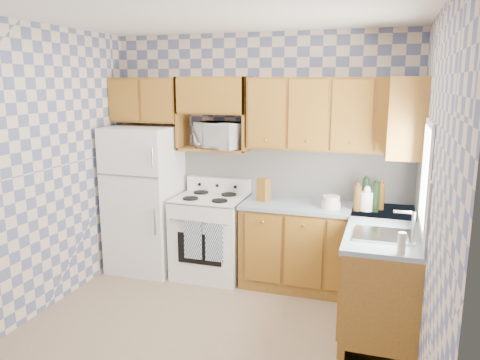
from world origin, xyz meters
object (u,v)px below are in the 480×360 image
at_px(refrigerator, 145,199).
at_px(microwave, 221,135).
at_px(stove_body, 210,237).
at_px(electric_kettle, 367,201).

relative_size(refrigerator, microwave, 3.21).
bearing_deg(refrigerator, stove_body, 1.78).
bearing_deg(stove_body, microwave, 62.22).
relative_size(stove_body, microwave, 1.72).
distance_m(stove_body, electric_kettle, 1.78).
xyz_separation_m(refrigerator, microwave, (0.89, 0.18, 0.75)).
distance_m(stove_body, microwave, 1.16).
height_order(microwave, electric_kettle, microwave).
xyz_separation_m(microwave, electric_kettle, (1.61, -0.19, -0.58)).
bearing_deg(electric_kettle, refrigerator, 179.71).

